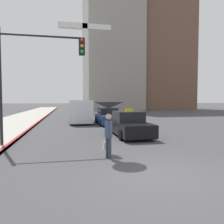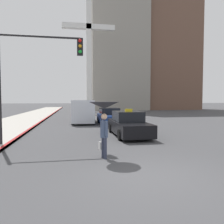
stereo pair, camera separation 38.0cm
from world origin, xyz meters
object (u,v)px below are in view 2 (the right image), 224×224
Objects in this scene: ambulance_van at (83,110)px; monument_cross at (89,45)px; pedestrian_with_umbrella at (104,112)px; sedan_red at (110,117)px; traffic_light at (35,65)px; taxi at (128,125)px.

monument_cross is (1.90, 18.06, 10.68)m from ambulance_van.
sedan_red is at bearing -23.32° from pedestrian_with_umbrella.
ambulance_van is at bearing 75.41° from traffic_light.
pedestrian_with_umbrella is 0.10× the size of monument_cross.
pedestrian_with_umbrella is at bearing -93.19° from monument_cross.
traffic_light is (-5.00, -8.65, 3.14)m from sedan_red.
sedan_red is 10.47m from traffic_light.
taxi is 5.53m from pedestrian_with_umbrella.
monument_cross is at bearing -88.99° from taxi.
sedan_red is 2.95m from ambulance_van.
traffic_light is (-5.08, -2.16, 3.13)m from taxi.
sedan_red is 22.79m from monument_cross.
pedestrian_with_umbrella is 32.93m from monument_cross.
traffic_light is 0.26× the size of monument_cross.
ambulance_van reaches higher than pedestrian_with_umbrella.
monument_cross is at bearing -88.88° from sedan_red.
ambulance_van is 21.07m from monument_cross.
monument_cross reaches higher than traffic_light.
ambulance_van is 1.05× the size of traffic_light.
taxi is 0.84× the size of ambulance_van.
ambulance_van is (-2.37, 8.26, 0.53)m from taxi.
traffic_light is 29.96m from monument_cross.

